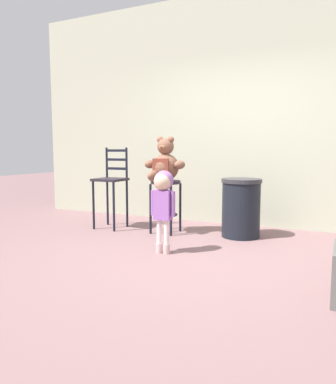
{
  "coord_description": "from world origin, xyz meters",
  "views": [
    {
      "loc": [
        1.36,
        -3.38,
        1.1
      ],
      "look_at": [
        -0.57,
        0.65,
        0.6
      ],
      "focal_mm": 34.61,
      "sensor_mm": 36.0,
      "label": 1
    }
  ],
  "objects_px": {
    "bar_stool_with_teddy": "(166,195)",
    "bar_chair_empty": "(111,183)",
    "teddy_bear": "(165,165)",
    "trash_bin": "(241,208)",
    "child_walking": "(163,194)"
  },
  "relations": [
    {
      "from": "bar_stool_with_teddy",
      "to": "bar_chair_empty",
      "type": "distance_m",
      "value": 0.85
    },
    {
      "from": "bar_stool_with_teddy",
      "to": "teddy_bear",
      "type": "height_order",
      "value": "teddy_bear"
    },
    {
      "from": "trash_bin",
      "to": "bar_chair_empty",
      "type": "relative_size",
      "value": 0.65
    },
    {
      "from": "child_walking",
      "to": "trash_bin",
      "type": "bearing_deg",
      "value": 133.21
    },
    {
      "from": "bar_stool_with_teddy",
      "to": "trash_bin",
      "type": "distance_m",
      "value": 1.0
    },
    {
      "from": "teddy_bear",
      "to": "child_walking",
      "type": "height_order",
      "value": "teddy_bear"
    },
    {
      "from": "bar_stool_with_teddy",
      "to": "teddy_bear",
      "type": "relative_size",
      "value": 1.2
    },
    {
      "from": "bar_chair_empty",
      "to": "trash_bin",
      "type": "bearing_deg",
      "value": 7.42
    },
    {
      "from": "teddy_bear",
      "to": "bar_chair_empty",
      "type": "distance_m",
      "value": 0.88
    },
    {
      "from": "child_walking",
      "to": "bar_chair_empty",
      "type": "height_order",
      "value": "bar_chair_empty"
    },
    {
      "from": "child_walking",
      "to": "bar_chair_empty",
      "type": "bearing_deg",
      "value": -145.15
    },
    {
      "from": "bar_stool_with_teddy",
      "to": "child_walking",
      "type": "relative_size",
      "value": 0.79
    },
    {
      "from": "bar_stool_with_teddy",
      "to": "teddy_bear",
      "type": "distance_m",
      "value": 0.41
    },
    {
      "from": "trash_bin",
      "to": "bar_chair_empty",
      "type": "distance_m",
      "value": 1.84
    },
    {
      "from": "teddy_bear",
      "to": "child_walking",
      "type": "bearing_deg",
      "value": -64.75
    }
  ]
}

